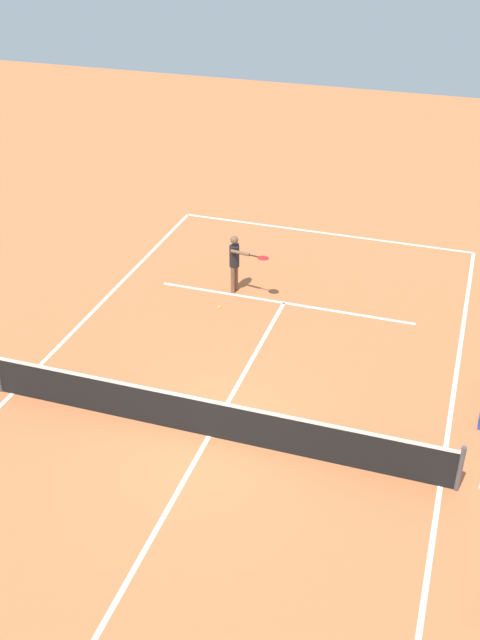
# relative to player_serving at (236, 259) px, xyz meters

# --- Properties ---
(ground_plane) EXTENTS (60.00, 60.00, 0.00)m
(ground_plane) POSITION_rel_player_serving_xyz_m (-1.47, 6.19, -1.03)
(ground_plane) COLOR #C66B3D
(court_lines) EXTENTS (9.75, 21.91, 0.01)m
(court_lines) POSITION_rel_player_serving_xyz_m (-1.47, 6.19, -1.02)
(court_lines) COLOR white
(court_lines) RESTS_ON ground
(tennis_net) EXTENTS (10.35, 0.10, 1.07)m
(tennis_net) POSITION_rel_player_serving_xyz_m (-1.47, 6.19, -0.53)
(tennis_net) COLOR #4C4C51
(tennis_net) RESTS_ON ground
(player_serving) EXTENTS (1.26, 0.73, 1.72)m
(player_serving) POSITION_rel_player_serving_xyz_m (0.00, 0.00, 0.00)
(player_serving) COLOR brown
(player_serving) RESTS_ON ground
(tennis_ball) EXTENTS (0.07, 0.07, 0.07)m
(tennis_ball) POSITION_rel_player_serving_xyz_m (0.14, 1.03, -0.99)
(tennis_ball) COLOR #CCE033
(tennis_ball) RESTS_ON ground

